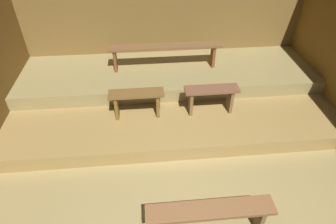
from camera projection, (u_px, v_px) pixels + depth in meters
name	position (u px, v px, depth m)	size (l,w,h in m)	color
ground	(176.00, 137.00, 4.76)	(6.26, 4.92, 0.08)	olive
wall_back	(164.00, 17.00, 5.63)	(6.26, 0.06, 2.37)	brown
platform_lower	(171.00, 102.00, 5.25)	(5.46, 2.62, 0.24)	olive
platform_middle	(168.00, 74.00, 5.55)	(5.46, 1.47, 0.24)	olive
bench_floor_center	(210.00, 214.00, 3.22)	(1.43, 0.24, 0.46)	brown
bench_lower_left	(137.00, 99.00, 4.56)	(0.86, 0.24, 0.46)	brown
bench_lower_right	(211.00, 95.00, 4.65)	(0.86, 0.24, 0.46)	brown
bench_middle_center	(165.00, 50.00, 5.28)	(2.06, 0.24, 0.46)	brown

